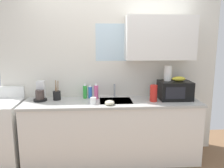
% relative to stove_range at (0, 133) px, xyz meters
% --- Properties ---
extents(kitchen_wall_assembly, '(3.30, 0.42, 2.50)m').
position_rel_stove_range_xyz_m(kitchen_wall_assembly, '(1.74, 0.31, 0.90)').
color(kitchen_wall_assembly, silver).
rests_on(kitchen_wall_assembly, ground).
extents(counter_unit, '(2.53, 0.63, 0.90)m').
position_rel_stove_range_xyz_m(counter_unit, '(1.61, -0.00, -0.00)').
color(counter_unit, white).
rests_on(counter_unit, ground).
extents(sink_faucet, '(0.03, 0.03, 0.20)m').
position_rel_stove_range_xyz_m(sink_faucet, '(1.66, 0.24, 0.54)').
color(sink_faucet, '#B2B5BA').
rests_on(sink_faucet, counter_unit).
extents(stove_range, '(0.60, 0.60, 1.08)m').
position_rel_stove_range_xyz_m(stove_range, '(0.00, 0.00, 0.00)').
color(stove_range, white).
rests_on(stove_range, ground).
extents(microwave, '(0.46, 0.35, 0.27)m').
position_rel_stove_range_xyz_m(microwave, '(2.54, 0.04, 0.58)').
color(microwave, black).
rests_on(microwave, counter_unit).
extents(banana_bunch, '(0.20, 0.11, 0.07)m').
position_rel_stove_range_xyz_m(banana_bunch, '(2.59, 0.05, 0.75)').
color(banana_bunch, gold).
rests_on(banana_bunch, microwave).
extents(paper_towel_roll, '(0.11, 0.11, 0.22)m').
position_rel_stove_range_xyz_m(paper_towel_roll, '(2.44, 0.10, 0.82)').
color(paper_towel_roll, white).
rests_on(paper_towel_roll, microwave).
extents(coffee_maker, '(0.19, 0.21, 0.28)m').
position_rel_stove_range_xyz_m(coffee_maker, '(0.58, 0.10, 0.55)').
color(coffee_maker, black).
rests_on(coffee_maker, counter_unit).
extents(dish_soap_bottle_pink, '(0.06, 0.06, 0.24)m').
position_rel_stove_range_xyz_m(dish_soap_bottle_pink, '(1.38, 0.14, 0.56)').
color(dish_soap_bottle_pink, '#E55999').
rests_on(dish_soap_bottle_pink, counter_unit).
extents(dish_soap_bottle_blue, '(0.06, 0.06, 0.21)m').
position_rel_stove_range_xyz_m(dish_soap_bottle_blue, '(1.29, 0.20, 0.54)').
color(dish_soap_bottle_blue, blue).
rests_on(dish_soap_bottle_blue, counter_unit).
extents(dish_soap_bottle_green, '(0.06, 0.06, 0.23)m').
position_rel_stove_range_xyz_m(dish_soap_bottle_green, '(1.22, 0.19, 0.55)').
color(dish_soap_bottle_green, green).
rests_on(dish_soap_bottle_green, counter_unit).
extents(cereal_canister, '(0.10, 0.10, 0.24)m').
position_rel_stove_range_xyz_m(cereal_canister, '(2.20, -0.05, 0.56)').
color(cereal_canister, red).
rests_on(cereal_canister, counter_unit).
extents(mug_white, '(0.08, 0.08, 0.09)m').
position_rel_stove_range_xyz_m(mug_white, '(1.34, -0.14, 0.49)').
color(mug_white, white).
rests_on(mug_white, counter_unit).
extents(utensil_crock, '(0.11, 0.11, 0.29)m').
position_rel_stove_range_xyz_m(utensil_crock, '(0.81, 0.12, 0.51)').
color(utensil_crock, black).
rests_on(utensil_crock, counter_unit).
extents(small_bowl, '(0.13, 0.13, 0.06)m').
position_rel_stove_range_xyz_m(small_bowl, '(1.56, -0.20, 0.47)').
color(small_bowl, beige).
rests_on(small_bowl, counter_unit).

